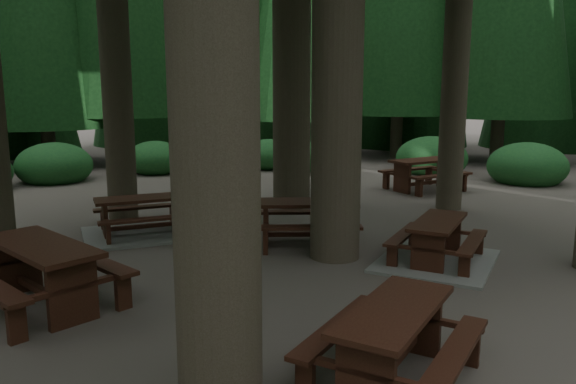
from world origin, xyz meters
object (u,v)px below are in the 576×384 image
picnic_table_a (437,249)px  picnic_table_b (42,265)px  picnic_table_c (142,222)px  picnic_table_d (425,170)px  picnic_table_e (394,332)px  picnic_table_f (307,216)px

picnic_table_a → picnic_table_b: 6.01m
picnic_table_c → picnic_table_d: size_ratio=1.19×
picnic_table_e → picnic_table_c: bearing=64.8°
picnic_table_b → picnic_table_d: size_ratio=1.14×
picnic_table_b → picnic_table_c: 3.77m
picnic_table_b → picnic_table_e: bearing=-161.2°
picnic_table_a → picnic_table_e: bearing=-173.5°
picnic_table_b → picnic_table_f: bearing=-96.1°
picnic_table_d → picnic_table_e: bearing=-134.5°
picnic_table_a → picnic_table_f: size_ratio=1.15×
picnic_table_a → picnic_table_d: picnic_table_d is taller
picnic_table_b → picnic_table_d: (10.58, 3.75, 0.01)m
picnic_table_f → picnic_table_a: bearing=-29.4°
picnic_table_e → picnic_table_f: 5.03m
picnic_table_c → picnic_table_e: 6.86m
picnic_table_e → picnic_table_f: picnic_table_f is taller
picnic_table_c → picnic_table_d: picnic_table_d is taller
picnic_table_d → picnic_table_f: (-5.94, -2.96, -0.05)m
picnic_table_b → picnic_table_e: picnic_table_b is taller
picnic_table_e → picnic_table_d: bearing=15.1°
picnic_table_c → picnic_table_f: picnic_table_f is taller
picnic_table_d → picnic_table_f: picnic_table_d is taller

